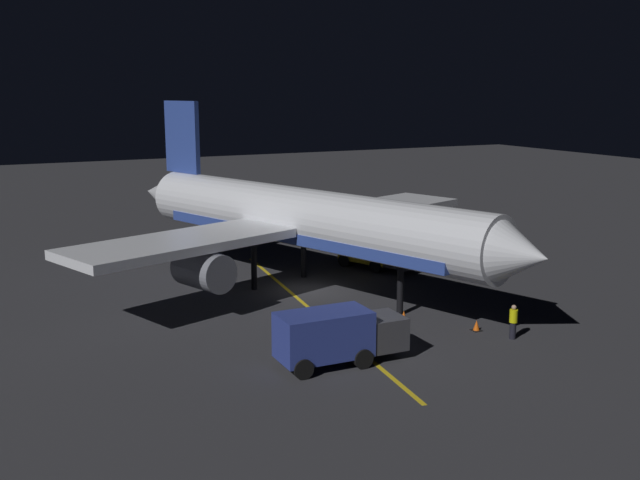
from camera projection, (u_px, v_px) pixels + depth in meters
name	position (u px, v px, depth m)	size (l,w,h in m)	color
ground_plane	(306.00, 291.00, 45.87)	(180.00, 180.00, 0.20)	#2E2E32
apron_guide_stripe	(312.00, 310.00, 41.68)	(0.24, 27.15, 0.01)	gold
airliner	(299.00, 220.00, 45.38)	(29.27, 32.25, 11.31)	white
baggage_truck	(336.00, 337.00, 33.30)	(5.99, 2.40, 2.49)	navy
catering_truck	(375.00, 250.00, 51.11)	(4.19, 5.97, 2.62)	gold
ground_crew_worker	(513.00, 322.00, 36.74)	(0.40, 0.40, 1.74)	black
traffic_cone_near_left	(331.00, 319.00, 39.23)	(0.50, 0.50, 0.55)	#EA590F
traffic_cone_near_right	(379.00, 316.00, 39.82)	(0.50, 0.50, 0.55)	#EA590F
traffic_cone_under_wing	(404.00, 316.00, 39.70)	(0.50, 0.50, 0.55)	#EA590F
traffic_cone_far	(476.00, 326.00, 38.11)	(0.50, 0.50, 0.55)	#EA590F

